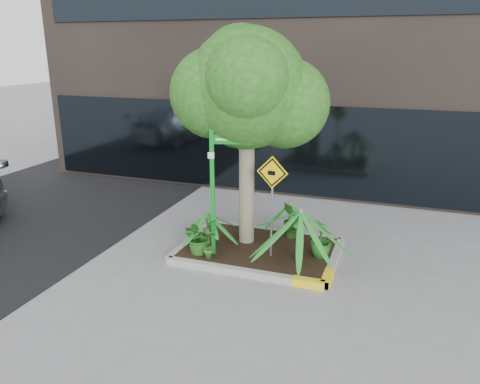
% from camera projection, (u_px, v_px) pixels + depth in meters
% --- Properties ---
extents(ground, '(80.00, 80.00, 0.00)m').
position_uv_depth(ground, '(246.00, 258.00, 9.86)').
color(ground, gray).
rests_on(ground, ground).
extents(asphalt_road, '(7.00, 80.00, 0.01)m').
position_uv_depth(asphalt_road, '(5.00, 221.00, 11.93)').
color(asphalt_road, black).
rests_on(asphalt_road, ground).
extents(planter, '(3.35, 2.36, 0.15)m').
position_uv_depth(planter, '(260.00, 250.00, 10.00)').
color(planter, '#9E9E99').
rests_on(planter, ground).
extents(tree, '(3.15, 2.80, 4.73)m').
position_uv_depth(tree, '(247.00, 89.00, 9.38)').
color(tree, gray).
rests_on(tree, ground).
extents(palm_front, '(1.33, 1.33, 1.48)m').
position_uv_depth(palm_front, '(301.00, 212.00, 8.88)').
color(palm_front, gray).
rests_on(palm_front, ground).
extents(palm_left, '(0.86, 0.86, 0.96)m').
position_uv_depth(palm_left, '(208.00, 214.00, 9.92)').
color(palm_left, gray).
rests_on(palm_left, ground).
extents(palm_back, '(0.89, 0.89, 0.99)m').
position_uv_depth(palm_back, '(290.00, 204.00, 10.47)').
color(palm_back, gray).
rests_on(palm_back, ground).
extents(shrub_a, '(0.94, 0.94, 0.76)m').
position_uv_depth(shrub_a, '(199.00, 236.00, 9.63)').
color(shrub_a, '#215C1A').
rests_on(shrub_a, planter).
extents(shrub_b, '(0.50, 0.50, 0.76)m').
position_uv_depth(shrub_b, '(321.00, 239.00, 9.47)').
color(shrub_b, '#21611D').
rests_on(shrub_b, planter).
extents(shrub_c, '(0.37, 0.37, 0.68)m').
position_uv_depth(shrub_c, '(209.00, 242.00, 9.41)').
color(shrub_c, '#31661F').
rests_on(shrub_c, planter).
extents(shrub_d, '(0.56, 0.56, 0.86)m').
position_uv_depth(shrub_d, '(292.00, 220.00, 10.38)').
color(shrub_d, '#235719').
rests_on(shrub_d, planter).
extents(street_sign_post, '(1.01, 0.84, 2.91)m').
position_uv_depth(street_sign_post, '(215.00, 176.00, 9.29)').
color(street_sign_post, '#0C8C20').
rests_on(street_sign_post, ground).
extents(cattle_sign, '(0.65, 0.09, 2.10)m').
position_uv_depth(cattle_sign, '(272.00, 190.00, 9.17)').
color(cattle_sign, slate).
rests_on(cattle_sign, ground).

